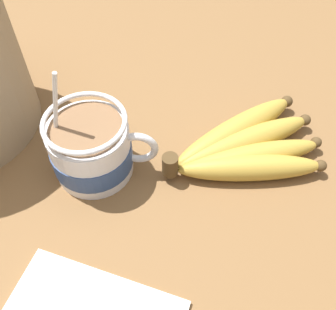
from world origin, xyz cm
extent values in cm
cube|color=brown|center=(0.00, 0.00, 1.77)|extent=(112.70, 112.70, 3.54)
cylinder|color=silver|center=(-2.28, -1.29, 7.29)|extent=(9.78, 9.78, 7.49)
cylinder|color=navy|center=(-2.28, -1.29, 6.60)|extent=(9.98, 9.98, 3.06)
torus|color=silver|center=(3.45, -1.29, 7.91)|extent=(5.09, 0.90, 5.09)
cylinder|color=#846042|center=(-2.28, -1.29, 11.13)|extent=(8.58, 8.58, 0.40)
torus|color=silver|center=(-2.28, -1.29, 12.28)|extent=(9.78, 9.78, 0.60)
cylinder|color=silver|center=(-5.53, -1.29, 12.07)|extent=(3.57, 0.50, 14.16)
ellipsoid|color=silver|center=(-3.99, -1.29, 5.04)|extent=(3.00, 2.00, 0.80)
cylinder|color=#4C381E|center=(7.43, -2.45, 6.22)|extent=(2.00, 2.00, 3.00)
ellipsoid|color=#B79338|center=(17.36, -1.69, 5.21)|extent=(18.12, 4.72, 3.35)
sphere|color=#4C381E|center=(26.29, -0.99, 5.21)|extent=(1.51, 1.51, 1.51)
ellipsoid|color=#B79338|center=(17.45, 0.35, 5.17)|extent=(19.00, 8.23, 3.27)
sphere|color=#4C381E|center=(26.51, 2.89, 5.17)|extent=(1.47, 1.47, 1.47)
ellipsoid|color=#B79338|center=(17.05, 2.42, 5.28)|extent=(19.03, 11.96, 3.49)
sphere|color=#4C381E|center=(25.78, 6.84, 5.28)|extent=(1.57, 1.57, 1.57)
ellipsoid|color=#B79338|center=(16.01, 4.27, 5.38)|extent=(17.87, 15.13, 3.69)
sphere|color=#4C381E|center=(23.81, 10.39, 5.38)|extent=(1.66, 1.66, 1.66)
camera|label=1|loc=(8.32, -29.95, 42.64)|focal=40.00mm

